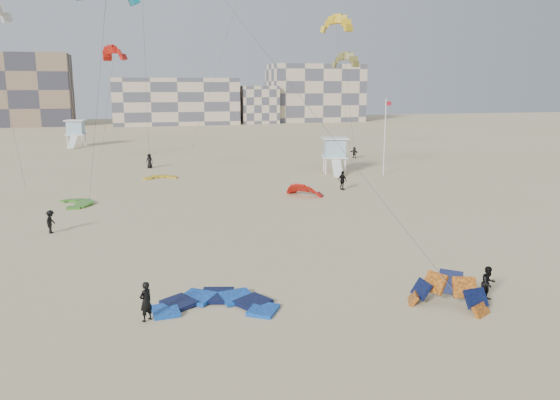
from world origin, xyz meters
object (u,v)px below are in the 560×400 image
object	(u,v)px
kitesurfer_main	(146,301)
lifeguard_tower_near	(335,155)
kite_ground_blue	(216,307)
kite_ground_orange	(447,307)

from	to	relation	value
kitesurfer_main	lifeguard_tower_near	xyz separation A→B (m)	(22.69, 36.22, 1.17)
kite_ground_blue	lifeguard_tower_near	distance (m)	40.68
kite_ground_orange	lifeguard_tower_near	xyz separation A→B (m)	(9.39, 38.40, 2.05)
kite_ground_orange	kitesurfer_main	size ratio (longest dim) A/B	2.04
kite_ground_orange	lifeguard_tower_near	world-z (taller)	lifeguard_tower_near
kite_ground_blue	lifeguard_tower_near	size ratio (longest dim) A/B	0.88
kite_ground_blue	kite_ground_orange	distance (m)	10.58
kite_ground_blue	lifeguard_tower_near	bearing A→B (deg)	75.43
kitesurfer_main	lifeguard_tower_near	size ratio (longest dim) A/B	0.29
kitesurfer_main	kite_ground_orange	bearing A→B (deg)	131.29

